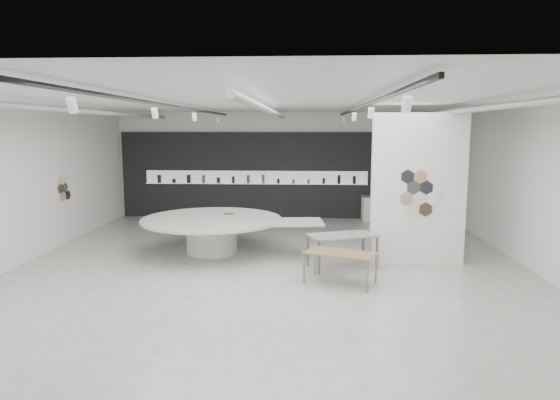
# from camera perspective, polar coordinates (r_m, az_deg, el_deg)

# --- Properties ---
(room) EXTENTS (12.02, 14.02, 3.82)m
(room) POSITION_cam_1_polar(r_m,az_deg,el_deg) (11.08, -1.76, 2.16)
(room) COLOR #B6B3AC
(room) RESTS_ON ground
(back_wall_display) EXTENTS (11.80, 0.27, 3.10)m
(back_wall_display) POSITION_cam_1_polar(r_m,az_deg,el_deg) (18.02, 0.16, 2.81)
(back_wall_display) COLOR black
(back_wall_display) RESTS_ON ground
(partition_column) EXTENTS (2.20, 0.38, 3.60)m
(partition_column) POSITION_cam_1_polar(r_m,az_deg,el_deg) (12.36, 15.51, 1.21)
(partition_column) COLOR white
(partition_column) RESTS_ON ground
(display_island) EXTENTS (4.92, 4.00, 0.93)m
(display_island) POSITION_cam_1_polar(r_m,az_deg,el_deg) (13.13, -7.47, -3.44)
(display_island) COLOR white
(display_island) RESTS_ON ground
(sample_table_wood) EXTENTS (1.60, 1.21, 0.67)m
(sample_table_wood) POSITION_cam_1_polar(r_m,az_deg,el_deg) (10.54, 6.90, -6.23)
(sample_table_wood) COLOR olive
(sample_table_wood) RESTS_ON ground
(sample_table_stone) EXTENTS (1.72, 1.28, 0.79)m
(sample_table_stone) POSITION_cam_1_polar(r_m,az_deg,el_deg) (11.71, 7.16, -4.26)
(sample_table_stone) COLOR gray
(sample_table_stone) RESTS_ON ground
(kitchen_counter) EXTENTS (1.57, 0.68, 1.21)m
(kitchen_counter) POSITION_cam_1_polar(r_m,az_deg,el_deg) (17.95, 11.76, -0.93)
(kitchen_counter) COLOR white
(kitchen_counter) RESTS_ON ground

